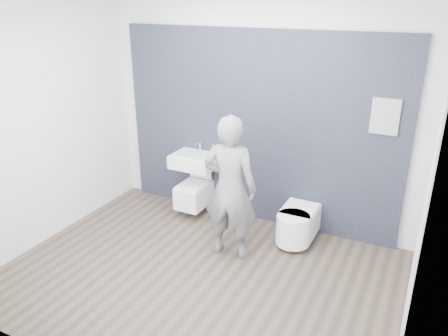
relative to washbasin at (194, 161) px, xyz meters
The scene contains 8 objects.
ground 1.62m from the washbasin, 58.85° to the right, with size 4.00×4.00×0.00m, color brown.
room_shell 1.74m from the washbasin, 58.85° to the right, with size 4.00×4.00×4.00m.
tile_wall 1.08m from the washbasin, 18.09° to the left, with size 3.60×0.06×2.40m, color black.
washbasin is the anchor object (origin of this frame).
toilet_square 0.45m from the washbasin, 90.00° to the right, with size 0.34×0.50×0.67m.
toilet_rounded 1.54m from the washbasin, ahead, with size 0.40×0.68×0.36m.
info_placard 2.36m from the washbasin, ahead, with size 0.29×0.03×0.39m, color white.
visitor 1.11m from the washbasin, 39.58° to the right, with size 0.59×0.39×1.63m, color slate.
Camera 1 is at (1.96, -3.33, 2.75)m, focal length 35.00 mm.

